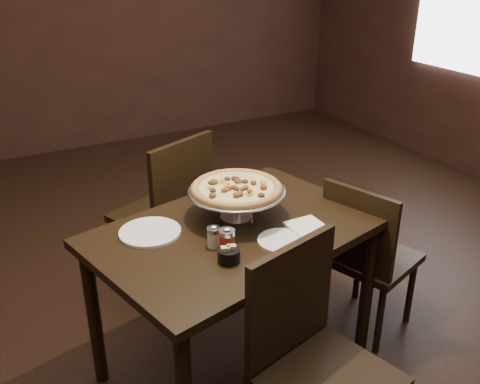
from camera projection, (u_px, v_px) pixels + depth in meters
name	position (u px, v px, depth m)	size (l,w,h in m)	color
room	(250.00, 82.00, 2.27)	(6.04, 7.04, 2.84)	black
dining_table	(236.00, 248.00, 2.44)	(1.41, 1.10, 0.78)	black
pizza_stand	(237.00, 188.00, 2.42)	(0.45, 0.45, 0.18)	silver
parmesan_shaker	(214.00, 237.00, 2.23)	(0.06, 0.06, 0.10)	beige
pepper_flake_shaker	(227.00, 240.00, 2.18)	(0.07, 0.07, 0.12)	maroon
packet_caddy	(229.00, 255.00, 2.13)	(0.09, 0.09, 0.07)	black
napkin_stack	(307.00, 227.00, 2.38)	(0.16, 0.16, 0.02)	white
plate_left	(150.00, 232.00, 2.34)	(0.27, 0.27, 0.01)	white
plate_near	(282.00, 241.00, 2.28)	(0.21, 0.21, 0.01)	white
serving_spatula	(267.00, 184.00, 2.47)	(0.16, 0.16, 0.02)	silver
chair_far	(168.00, 209.00, 3.09)	(0.60, 0.60, 0.99)	black
chair_near	(313.00, 357.00, 2.01)	(0.55, 0.55, 0.96)	black
chair_side	(366.00, 253.00, 2.76)	(0.52, 0.52, 0.88)	black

